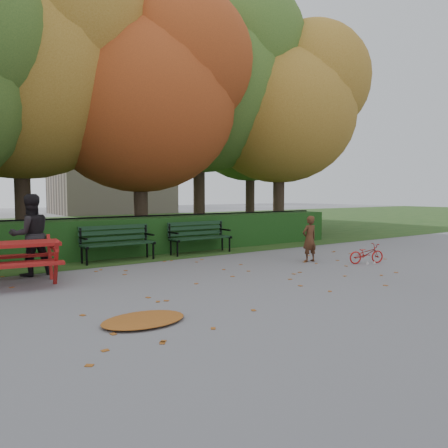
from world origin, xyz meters
TOP-DOWN VIEW (x-y plane):
  - ground at (0.00, 0.00)m, footprint 90.00×90.00m
  - grass_strip at (0.00, 14.00)m, footprint 90.00×90.00m
  - building_right at (8.00, 28.00)m, footprint 9.00×6.00m
  - hedge at (0.00, 4.50)m, footprint 13.00×0.90m
  - iron_fence at (0.00, 5.30)m, footprint 14.00×0.04m
  - tree_b at (-2.44, 6.75)m, footprint 6.72×6.40m
  - tree_c at (0.83, 5.96)m, footprint 6.30×6.00m
  - tree_d at (3.88, 7.23)m, footprint 7.14×6.80m
  - tree_e at (6.52, 5.77)m, footprint 6.09×5.80m
  - tree_g at (8.33, 9.76)m, footprint 6.30×6.00m
  - bench_left at (-1.30, 3.70)m, footprint 1.80×0.57m
  - bench_right at (1.10, 3.70)m, footprint 1.80×0.57m
  - picnic_table at (-4.04, 2.12)m, footprint 2.01×1.70m
  - leaf_pile at (-2.98, -1.42)m, footprint 1.29×1.04m
  - leaf_scatter at (0.00, 0.30)m, footprint 9.00×5.70m
  - child at (2.50, 0.85)m, footprint 0.43×0.30m
  - adult at (-3.45, 2.90)m, footprint 0.87×0.70m
  - bicycle at (3.40, -0.14)m, footprint 0.96×0.60m

SIDE VIEW (x-z plane):
  - ground at x=0.00m, z-range 0.00..0.00m
  - grass_strip at x=0.00m, z-range 0.01..0.01m
  - leaf_scatter at x=0.00m, z-range 0.00..0.01m
  - leaf_pile at x=-2.98m, z-range 0.00..0.08m
  - bicycle at x=3.40m, z-range 0.00..0.47m
  - hedge at x=0.00m, z-range 0.00..1.00m
  - bench_left at x=-1.30m, z-range 0.08..0.96m
  - bench_right at x=1.10m, z-range 0.08..0.96m
  - iron_fence at x=0.00m, z-range 0.03..1.05m
  - child at x=2.50m, z-range 0.00..1.13m
  - picnic_table at x=-4.04m, z-range 0.16..1.06m
  - adult at x=-3.45m, z-range 0.00..1.67m
  - tree_c at x=0.83m, z-range 0.82..8.82m
  - tree_e at x=6.52m, z-range 1.01..9.16m
  - tree_g at x=8.33m, z-range 1.10..9.65m
  - tree_b at x=-2.44m, z-range 1.01..9.80m
  - tree_d at x=3.88m, z-range 1.19..10.77m
  - building_right at x=8.00m, z-range 0.00..12.00m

